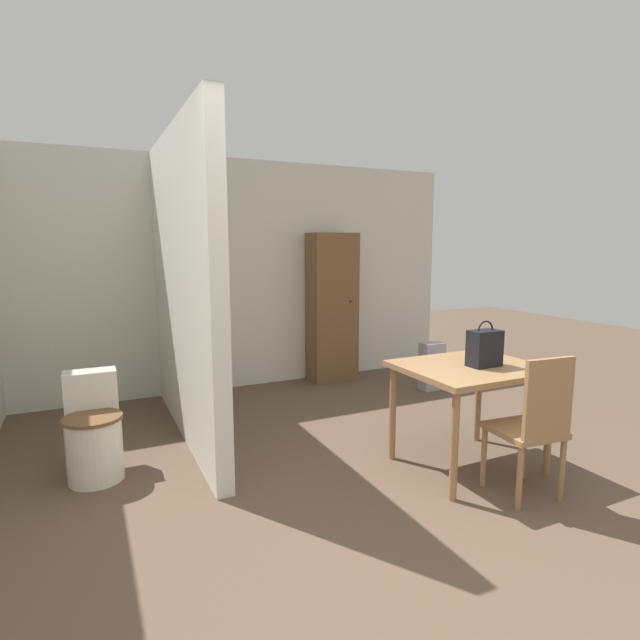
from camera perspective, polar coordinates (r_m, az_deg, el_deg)
name	(u,v)px	position (r m, az deg, el deg)	size (l,w,h in m)	color
ground_plane	(451,587)	(2.72, 14.71, -27.45)	(16.00, 16.00, 0.00)	brown
wall_back	(230,276)	(5.60, -10.25, 5.00)	(5.40, 0.12, 2.50)	silver
partition_wall	(183,287)	(4.21, -15.38, 3.66)	(0.12, 2.41, 2.50)	silver
dining_table	(470,378)	(3.70, 16.76, -6.35)	(0.95, 0.80, 0.75)	#997047
wooden_chair	(533,424)	(3.42, 23.17, -10.83)	(0.42, 0.42, 0.93)	#997047
toilet	(94,434)	(3.83, -24.44, -11.79)	(0.38, 0.53, 0.71)	silver
handbag	(485,348)	(3.65, 18.29, -3.03)	(0.23, 0.13, 0.32)	black
wooden_cabinet	(332,308)	(5.82, 1.39, 1.42)	(0.54, 0.35, 1.72)	brown
space_heater	(432,366)	(5.66, 12.64, -5.16)	(0.25, 0.16, 0.52)	#9E9EA3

